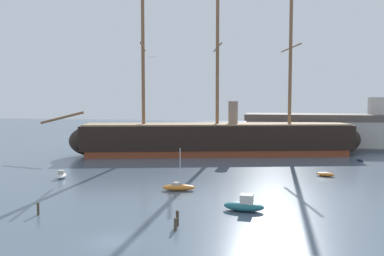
{
  "coord_description": "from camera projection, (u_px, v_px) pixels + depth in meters",
  "views": [
    {
      "loc": [
        13.69,
        -32.5,
        12.58
      ],
      "look_at": [
        -0.41,
        37.64,
        7.42
      ],
      "focal_mm": 37.47,
      "sensor_mm": 36.0,
      "label": 1
    }
  ],
  "objects": [
    {
      "name": "tall_ship",
      "position": [
        217.0,
        139.0,
        89.85
      ],
      "size": [
        70.5,
        24.06,
        34.52
      ],
      "color": "brown",
      "rests_on": "ground"
    },
    {
      "name": "dinghy_far_right",
      "position": [
        360.0,
        160.0,
        81.39
      ],
      "size": [
        1.53,
        2.18,
        0.47
      ],
      "color": "#1E284C",
      "rests_on": "ground"
    },
    {
      "name": "mooring_piling_right_pair",
      "position": [
        38.0,
        209.0,
        43.51
      ],
      "size": [
        0.28,
        0.28,
        1.38
      ],
      "primitive_type": "cylinder",
      "color": "#4C3D2D",
      "rests_on": "ground"
    },
    {
      "name": "motorboat_foreground_right",
      "position": [
        244.0,
        205.0,
        45.01
      ],
      "size": [
        4.69,
        2.26,
        1.91
      ],
      "color": "#236670",
      "rests_on": "ground"
    },
    {
      "name": "mooring_piling_left_pair",
      "position": [
        177.0,
        218.0,
        39.88
      ],
      "size": [
        0.31,
        0.31,
        1.5
      ],
      "primitive_type": "cylinder",
      "color": "#423323",
      "rests_on": "ground"
    },
    {
      "name": "seagull_in_flight",
      "position": [
        151.0,
        57.0,
        62.32
      ],
      "size": [
        1.33,
        0.43,
        0.14
      ],
      "color": "silver"
    },
    {
      "name": "sailboat_near_centre",
      "position": [
        178.0,
        187.0,
        55.16
      ],
      "size": [
        4.7,
        2.2,
        5.89
      ],
      "color": "orange",
      "rests_on": "ground"
    },
    {
      "name": "dinghy_alongside_stern",
      "position": [
        325.0,
        174.0,
        65.33
      ],
      "size": [
        3.04,
        1.87,
        0.67
      ],
      "color": "orange",
      "rests_on": "ground"
    },
    {
      "name": "dockside_warehouse_right",
      "position": [
        358.0,
        132.0,
        101.78
      ],
      "size": [
        61.23,
        15.92,
        13.06
      ],
      "color": "#565659",
      "rests_on": "ground"
    },
    {
      "name": "mooring_piling_nearest",
      "position": [
        175.0,
        224.0,
        38.36
      ],
      "size": [
        0.3,
        0.3,
        1.21
      ],
      "primitive_type": "cylinder",
      "color": "#4C3D2D",
      "rests_on": "ground"
    },
    {
      "name": "motorboat_far_left",
      "position": [
        91.0,
        151.0,
        92.0
      ],
      "size": [
        2.43,
        4.69,
        1.89
      ],
      "color": "#7FB2D6",
      "rests_on": "ground"
    },
    {
      "name": "ground_plane",
      "position": [
        113.0,
        242.0,
        35.38
      ],
      "size": [
        400.0,
        400.0,
        0.0
      ],
      "primitive_type": "plane",
      "color": "#4C5B6B"
    },
    {
      "name": "motorboat_mid_left",
      "position": [
        62.0,
        175.0,
        63.77
      ],
      "size": [
        2.01,
        3.33,
        1.31
      ],
      "color": "silver",
      "rests_on": "ground"
    }
  ]
}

